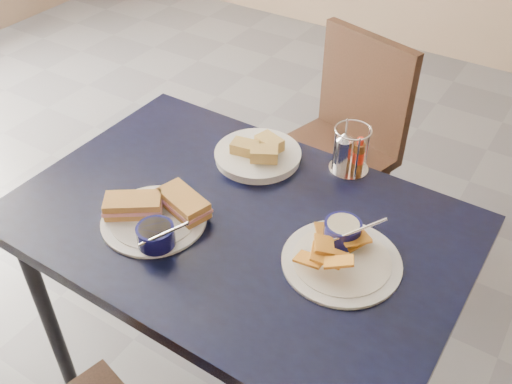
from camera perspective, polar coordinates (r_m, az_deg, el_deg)
The scene contains 7 objects.
ground at distance 2.15m, azimuth 1.21°, elevation -13.20°, with size 6.00×6.00×0.00m, color #55555A.
dining_table at distance 1.49m, azimuth -1.81°, elevation -4.66°, with size 1.14×0.77×0.75m.
chair_far at distance 2.24m, azimuth 8.36°, elevation 6.06°, with size 0.50×0.49×0.86m.
sandwich_plate at distance 1.43m, azimuth -9.91°, elevation -2.27°, with size 0.30×0.26×0.12m.
plantain_plate at distance 1.34m, azimuth 8.51°, elevation -5.73°, with size 0.28×0.28×0.12m.
bread_basket at distance 1.62m, azimuth 0.23°, elevation 3.83°, with size 0.24×0.24×0.07m.
condiment_caddy at distance 1.58m, azimuth 9.29°, elevation 3.95°, with size 0.11×0.11×0.14m.
Camera 1 is at (0.66, -1.12, 1.71)m, focal length 40.00 mm.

